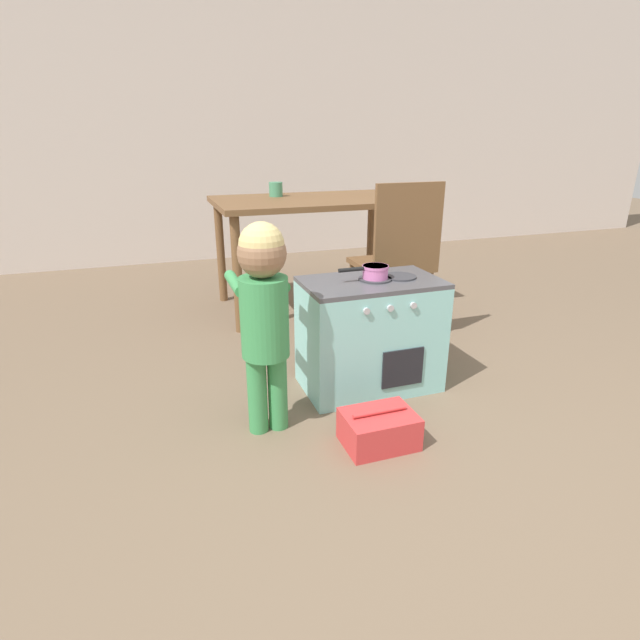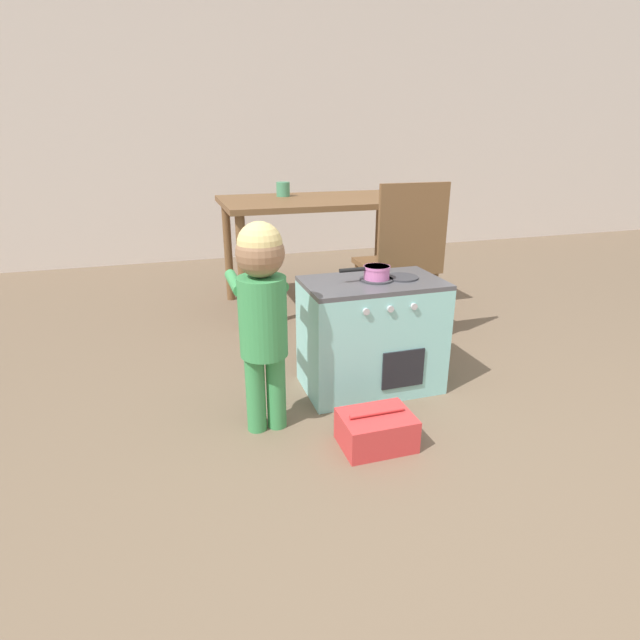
% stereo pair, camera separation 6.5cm
% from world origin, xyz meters
% --- Properties ---
extents(ground_plane, '(16.00, 16.00, 0.00)m').
position_xyz_m(ground_plane, '(0.00, 0.00, 0.00)').
color(ground_plane, brown).
extents(wall_back, '(10.00, 0.06, 2.60)m').
position_xyz_m(wall_back, '(0.00, 3.95, 1.30)').
color(wall_back, beige).
rests_on(wall_back, ground_plane).
extents(play_kitchen, '(0.62, 0.38, 0.53)m').
position_xyz_m(play_kitchen, '(0.04, 1.05, 0.26)').
color(play_kitchen, '#8CD1CC').
rests_on(play_kitchen, ground_plane).
extents(toy_pot, '(0.23, 0.12, 0.06)m').
position_xyz_m(toy_pot, '(0.05, 1.05, 0.56)').
color(toy_pot, pink).
rests_on(toy_pot, play_kitchen).
extents(child_figure, '(0.21, 0.34, 0.84)m').
position_xyz_m(child_figure, '(-0.49, 0.84, 0.54)').
color(child_figure, '#3D9351').
rests_on(child_figure, ground_plane).
extents(toy_basket, '(0.27, 0.20, 0.15)m').
position_xyz_m(toy_basket, '(-0.12, 0.59, 0.07)').
color(toy_basket, '#D13838').
rests_on(toy_basket, ground_plane).
extents(dining_table, '(1.27, 0.77, 0.74)m').
position_xyz_m(dining_table, '(0.17, 2.26, 0.64)').
color(dining_table, brown).
rests_on(dining_table, ground_plane).
extents(dining_chair_near, '(0.39, 0.39, 0.90)m').
position_xyz_m(dining_chair_near, '(0.42, 1.53, 0.48)').
color(dining_chair_near, brown).
rests_on(dining_chair_near, ground_plane).
extents(cup_on_table, '(0.09, 0.09, 0.09)m').
position_xyz_m(cup_on_table, '(-0.03, 2.44, 0.78)').
color(cup_on_table, '#478E66').
rests_on(cup_on_table, dining_table).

